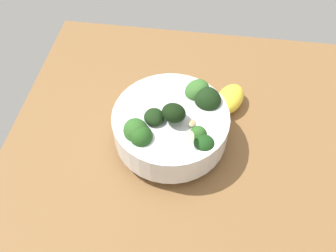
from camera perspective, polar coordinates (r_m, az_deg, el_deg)
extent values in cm
cube|color=brown|center=(61.80, 3.76, -6.09)|extent=(63.81, 63.81, 4.61)
cylinder|color=white|center=(60.94, 0.00, -1.81)|extent=(9.99, 9.99, 1.69)
cylinder|color=white|center=(58.23, 0.00, 0.14)|extent=(18.16, 18.16, 5.08)
cylinder|color=silver|center=(56.55, 0.00, 1.47)|extent=(14.97, 14.97, 0.80)
cylinder|color=#3C7A32|center=(55.09, -4.51, -2.61)|extent=(1.75, 1.70, 1.96)
ellipsoid|color=#23511C|center=(53.66, -4.62, -1.54)|extent=(4.81, 5.03, 5.00)
cylinder|color=#3C7A32|center=(55.35, 4.34, -2.51)|extent=(1.39, 1.25, 1.37)
ellipsoid|color=#2D6023|center=(54.20, 4.43, -1.64)|extent=(3.30, 2.67, 3.57)
cylinder|color=#2F662B|center=(60.49, 4.00, 4.44)|extent=(1.96, 2.00, 1.23)
ellipsoid|color=#386B2B|center=(59.18, 4.09, 5.59)|extent=(6.26, 5.73, 5.50)
cylinder|color=#589D47|center=(54.92, 5.03, -3.61)|extent=(1.60, 1.68, 1.37)
ellipsoid|color=#194216|center=(53.70, 5.14, -2.72)|extent=(4.84, 4.97, 3.90)
cylinder|color=#4A8F3C|center=(55.31, 0.44, 1.10)|extent=(1.64, 1.71, 1.26)
ellipsoid|color=black|center=(54.15, 0.45, 2.09)|extent=(5.15, 5.14, 4.80)
cylinder|color=#589D47|center=(56.31, -2.54, 0.47)|extent=(1.23, 1.25, 1.50)
ellipsoid|color=black|center=(55.15, -2.60, 1.42)|extent=(3.48, 3.53, 2.62)
cylinder|color=#2F662B|center=(55.69, -5.27, -1.83)|extent=(2.05, 2.12, 1.67)
ellipsoid|color=#2D6023|center=(54.27, -5.41, -0.74)|extent=(6.29, 5.96, 5.28)
cylinder|color=#3C7A32|center=(59.47, 5.61, 3.10)|extent=(1.61, 1.55, 1.23)
ellipsoid|color=black|center=(58.24, 5.74, 4.14)|extent=(6.96, 6.18, 5.69)
ellipsoid|color=#DBBC84|center=(55.74, -3.40, 2.00)|extent=(1.15, 1.96, 1.36)
ellipsoid|color=#DBBC84|center=(51.58, 3.08, -1.52)|extent=(1.39, 1.97, 0.76)
ellipsoid|color=#DBBC84|center=(54.80, 3.32, 0.49)|extent=(1.43, 2.07, 1.24)
ellipsoid|color=yellow|center=(65.82, 9.11, 4.15)|extent=(6.98, 8.38, 3.65)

